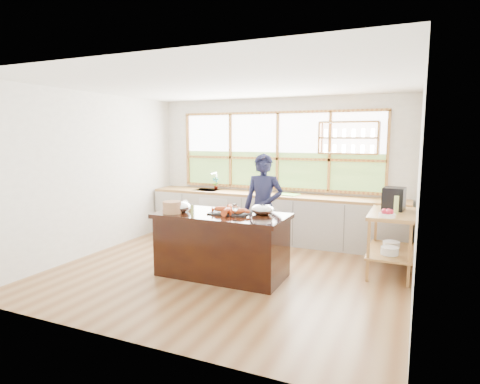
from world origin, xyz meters
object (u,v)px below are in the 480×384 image
Objects in this scene: cook at (263,208)px; espresso_machine at (394,199)px; wicker_basket at (172,207)px; island at (222,245)px.

espresso_machine is (1.88, 0.44, 0.21)m from cook.
espresso_machine is at bearing 28.13° from wicker_basket.
espresso_machine is (2.19, 1.29, 0.61)m from island.
wicker_basket is (-0.66, -0.24, 0.53)m from island.
wicker_basket is at bearing -160.09° from island.
island is at bearing 19.91° from wicker_basket.
cook is 5.09× the size of espresso_machine.
island is 1.08× the size of cook.
espresso_machine is at bearing 7.68° from cook.
wicker_basket is (-0.97, -1.09, 0.13)m from cook.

